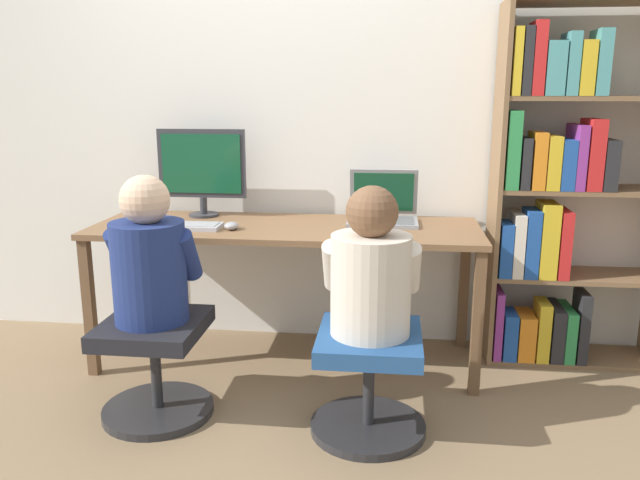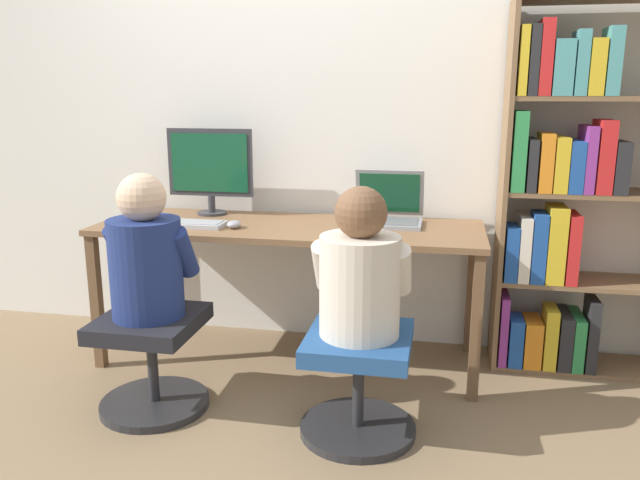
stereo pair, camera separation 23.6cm
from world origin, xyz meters
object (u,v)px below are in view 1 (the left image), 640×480
desktop_monitor (202,169)px  person_at_laptop (371,272)px  laptop (383,212)px  keyboard (181,226)px  office_chair_left (155,361)px  office_chair_right (369,375)px  bookshelf (559,196)px  person_at_monitor (149,259)px

desktop_monitor → person_at_laptop: size_ratio=0.80×
laptop → keyboard: 1.05m
laptop → office_chair_left: (-0.97, -0.80, -0.54)m
office_chair_left → office_chair_right: size_ratio=1.00×
keyboard → bookshelf: bookshelf is taller
desktop_monitor → keyboard: 0.41m
office_chair_left → person_at_laptop: person_at_laptop is taller
laptop → office_chair_left: 1.37m
person_at_monitor → bookshelf: bookshelf is taller
bookshelf → desktop_monitor: bearing=178.9°
keyboard → desktop_monitor: bearing=86.7°
laptop → person_at_laptop: person_at_laptop is taller
laptop → person_at_monitor: 1.26m
person_at_monitor → office_chair_right: bearing=-2.5°
office_chair_right → person_at_laptop: person_at_laptop is taller
keyboard → office_chair_left: 0.72m
office_chair_left → office_chair_right: (0.94, -0.04, 0.00)m
keyboard → person_at_laptop: (0.98, -0.55, -0.05)m
desktop_monitor → person_at_laptop: (0.96, -0.88, -0.30)m
person_at_laptop → bookshelf: 1.27m
laptop → bookshelf: 0.90m
desktop_monitor → laptop: bearing=-2.7°
keyboard → person_at_monitor: size_ratio=0.64×
desktop_monitor → person_at_monitor: (0.02, -0.84, -0.28)m
desktop_monitor → bookshelf: size_ratio=0.26×
person_at_laptop → bookshelf: (0.92, 0.84, 0.19)m
keyboard → office_chair_right: bearing=-29.8°
person_at_monitor → person_at_laptop: (0.94, -0.04, -0.01)m
laptop → office_chair_right: bearing=-92.1°
desktop_monitor → person_at_monitor: size_ratio=0.77×
laptop → person_at_monitor: bearing=-140.7°
office_chair_right → person_at_monitor: 1.05m
laptop → person_at_monitor: size_ratio=0.57×
keyboard → office_chair_right: 1.23m
office_chair_left → person_at_laptop: bearing=-2.0°
desktop_monitor → bookshelf: bearing=-1.1°
person_at_laptop → bookshelf: bearing=42.4°
laptop → person_at_monitor: person_at_monitor is taller
desktop_monitor → office_chair_left: (0.02, -0.85, -0.75)m
keyboard → office_chair_left: bearing=-86.2°
bookshelf → office_chair_right: bearing=-137.4°
bookshelf → laptop: bearing=-179.3°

